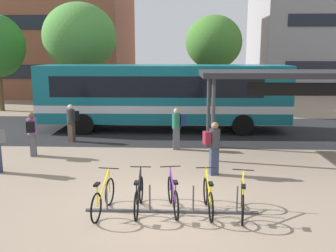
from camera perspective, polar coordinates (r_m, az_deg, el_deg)
ground at (r=9.67m, az=-1.35°, el=-12.11°), size 200.00×200.00×0.00m
bus_lane_asphalt at (r=18.71m, az=0.67°, el=-0.59°), size 80.00×7.20×0.01m
city_bus at (r=18.44m, az=-0.48°, el=4.81°), size 12.07×2.79×3.20m
bike_rack at (r=9.29m, az=0.53°, el=-12.54°), size 4.19×0.11×0.70m
parked_bicycle_yellow_0 at (r=9.27m, az=-9.82°, el=-10.77°), size 0.52×1.72×0.99m
parked_bicycle_black_1 at (r=9.27m, az=-4.46°, el=-10.63°), size 0.52×1.72×0.99m
parked_bicycle_purple_2 at (r=9.27m, az=0.76°, el=-10.59°), size 0.52×1.70×0.99m
parked_bicycle_yellow_3 at (r=9.23m, az=6.12°, el=-10.77°), size 0.52×1.72×0.99m
parked_bicycle_yellow_4 at (r=9.19m, az=11.26°, el=-11.02°), size 0.52×1.71×0.99m
transit_shelter at (r=14.63m, az=19.19°, el=7.12°), size 7.20×2.99×3.14m
commuter_black_pack_0 at (r=16.61m, az=-14.45°, el=0.83°), size 0.60×0.49×1.63m
commuter_maroon_pack_2 at (r=11.81m, az=6.91°, el=-2.83°), size 0.59×0.45×1.70m
commuter_navy_pack_3 at (r=14.82m, az=1.43°, el=0.03°), size 0.54×0.37×1.66m
commuter_black_pack_4 at (r=14.71m, az=-19.98°, el=-0.77°), size 0.41×0.57×1.65m
street_tree_0 at (r=25.01m, az=-13.28°, el=13.04°), size 4.62×4.62×6.90m
street_tree_1 at (r=24.70m, az=6.97°, el=12.50°), size 3.60×3.60×6.15m
building_left_wing at (r=38.60m, az=-22.25°, el=16.01°), size 20.57×11.21×15.20m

